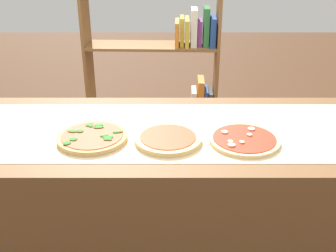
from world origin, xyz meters
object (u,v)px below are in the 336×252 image
Objects in this scene: pizza_spinach_0 at (92,137)px; bookshelf at (170,85)px; pizza_mushroom_2 at (244,140)px; pizza_plain_1 at (168,139)px.

bookshelf is (0.32, 1.28, -0.24)m from pizza_spinach_0.
bookshelf is (-0.30, 1.30, -0.24)m from pizza_mushroom_2.
pizza_plain_1 is 1.32m from bookshelf.
pizza_plain_1 is (0.31, -0.01, -0.00)m from pizza_spinach_0.
pizza_spinach_0 is at bearing -104.08° from bookshelf.
pizza_plain_1 is at bearing 179.54° from pizza_mushroom_2.
pizza_spinach_0 is at bearing 178.50° from pizza_mushroom_2.
pizza_spinach_0 is 0.19× the size of bookshelf.
pizza_spinach_0 is at bearing 177.46° from pizza_plain_1.
pizza_spinach_0 is 1.35m from bookshelf.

